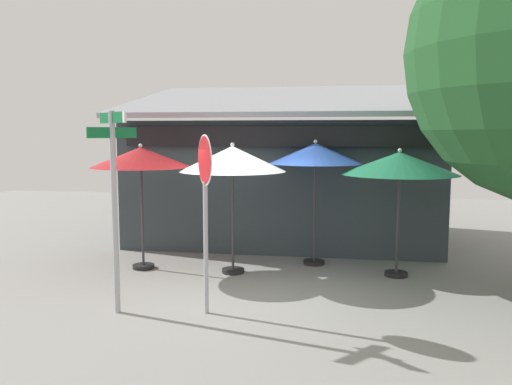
% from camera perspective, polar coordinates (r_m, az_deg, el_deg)
% --- Properties ---
extents(ground_plane, '(28.00, 28.00, 0.10)m').
position_cam_1_polar(ground_plane, '(9.26, -1.77, -11.03)').
color(ground_plane, gray).
extents(cafe_building, '(7.91, 5.19, 4.17)m').
position_cam_1_polar(cafe_building, '(13.70, 3.37, 1.80)').
color(cafe_building, '#333D42').
rests_on(cafe_building, ground).
extents(street_sign_post, '(0.66, 0.61, 3.07)m').
position_cam_1_polar(street_sign_post, '(8.05, -15.35, -0.05)').
color(street_sign_post, '#A8AAB2').
rests_on(street_sign_post, ground).
extents(stop_sign, '(0.39, 0.67, 2.73)m').
position_cam_1_polar(stop_sign, '(7.77, -5.61, 0.28)').
color(stop_sign, '#A8AAB2').
rests_on(stop_sign, ground).
extents(patio_umbrella_crimson_left, '(2.00, 2.00, 2.54)m').
position_cam_1_polar(patio_umbrella_crimson_left, '(10.60, -12.56, 3.68)').
color(patio_umbrella_crimson_left, black).
rests_on(patio_umbrella_crimson_left, ground).
extents(patio_umbrella_ivory_center, '(2.07, 2.07, 2.57)m').
position_cam_1_polar(patio_umbrella_ivory_center, '(10.02, -2.60, 3.62)').
color(patio_umbrella_ivory_center, black).
rests_on(patio_umbrella_ivory_center, ground).
extents(patio_umbrella_royal_blue_right, '(1.95, 1.95, 2.62)m').
position_cam_1_polar(patio_umbrella_royal_blue_right, '(10.75, 6.54, 4.17)').
color(patio_umbrella_royal_blue_right, black).
rests_on(patio_umbrella_royal_blue_right, ground).
extents(patio_umbrella_forest_green_far_right, '(2.21, 2.21, 2.47)m').
position_cam_1_polar(patio_umbrella_forest_green_far_right, '(10.15, 15.51, 3.02)').
color(patio_umbrella_forest_green_far_right, black).
rests_on(patio_umbrella_forest_green_far_right, ground).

